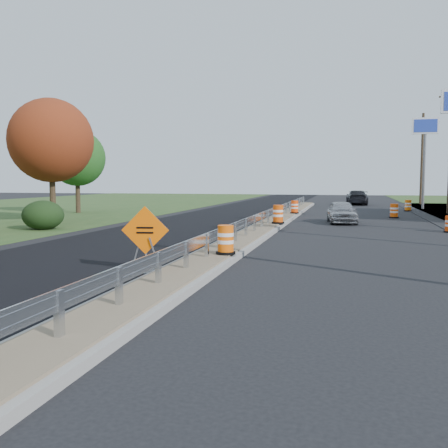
% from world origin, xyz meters
% --- Properties ---
extents(ground, '(140.00, 140.00, 0.00)m').
position_xyz_m(ground, '(0.00, 0.00, 0.00)').
color(ground, black).
rests_on(ground, ground).
extents(milled_overlay, '(7.20, 120.00, 0.01)m').
position_xyz_m(milled_overlay, '(-4.40, 10.00, 0.01)').
color(milled_overlay, black).
rests_on(milled_overlay, ground).
extents(median, '(1.60, 55.00, 0.23)m').
position_xyz_m(median, '(0.00, 8.00, 0.11)').
color(median, gray).
rests_on(median, ground).
extents(guardrail, '(0.10, 46.15, 0.72)m').
position_xyz_m(guardrail, '(0.00, 9.00, 0.73)').
color(guardrail, silver).
rests_on(guardrail, median).
extents(pylon_sign_north, '(2.20, 0.30, 7.90)m').
position_xyz_m(pylon_sign_north, '(10.50, 30.00, 6.48)').
color(pylon_sign_north, slate).
rests_on(pylon_sign_north, ground).
extents(utility_pole_north, '(1.90, 0.26, 9.40)m').
position_xyz_m(utility_pole_north, '(11.50, 39.00, 4.93)').
color(utility_pole_north, '#473523').
rests_on(utility_pole_north, ground).
extents(hedge_north, '(2.09, 2.09, 1.52)m').
position_xyz_m(hedge_north, '(-11.00, 6.00, 0.76)').
color(hedge_north, black).
rests_on(hedge_north, ground).
extents(tree_near_red, '(4.95, 4.95, 7.35)m').
position_xyz_m(tree_near_red, '(-13.00, 10.00, 4.86)').
color(tree_near_red, '#473523').
rests_on(tree_near_red, ground).
extents(tree_near_back, '(4.29, 4.29, 6.37)m').
position_xyz_m(tree_near_back, '(-16.00, 18.00, 4.21)').
color(tree_near_back, '#473523').
rests_on(tree_near_back, ground).
extents(caution_sign, '(1.32, 0.56, 1.84)m').
position_xyz_m(caution_sign, '(-1.29, -3.68, 0.47)').
color(caution_sign, white).
rests_on(caution_sign, ground).
extents(barrel_median_near, '(0.62, 0.62, 0.91)m').
position_xyz_m(barrel_median_near, '(0.44, -1.39, 0.67)').
color(barrel_median_near, black).
rests_on(barrel_median_near, median).
extents(barrel_median_mid, '(0.67, 0.67, 0.99)m').
position_xyz_m(barrel_median_mid, '(0.53, 9.98, 0.70)').
color(barrel_median_mid, black).
rests_on(barrel_median_mid, median).
extents(barrel_median_far, '(0.61, 0.61, 0.89)m').
position_xyz_m(barrel_median_far, '(0.55, 18.31, 0.66)').
color(barrel_median_far, black).
rests_on(barrel_median_far, median).
extents(barrel_shoulder_mid, '(0.65, 0.65, 0.95)m').
position_xyz_m(barrel_shoulder_mid, '(7.17, 18.74, 0.46)').
color(barrel_shoulder_mid, black).
rests_on(barrel_shoulder_mid, ground).
extents(barrel_shoulder_far, '(0.63, 0.63, 0.92)m').
position_xyz_m(barrel_shoulder_far, '(8.92, 26.61, 0.44)').
color(barrel_shoulder_far, black).
rests_on(barrel_shoulder_far, ground).
extents(car_silver, '(2.01, 4.06, 1.33)m').
position_xyz_m(car_silver, '(3.79, 13.80, 0.67)').
color(car_silver, '#A5A5AA').
rests_on(car_silver, ground).
extents(car_dark_far, '(2.22, 5.13, 1.47)m').
position_xyz_m(car_dark_far, '(5.04, 36.63, 0.74)').
color(car_dark_far, black).
rests_on(car_dark_far, ground).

